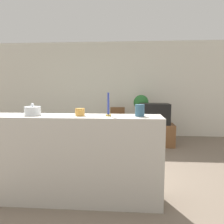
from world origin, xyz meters
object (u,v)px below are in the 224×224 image
television (154,114)px  decorative_bowl (33,111)px  couch (58,144)px  potted_plant (141,104)px  wooden_chair (117,122)px

television → decorative_bowl: size_ratio=3.69×
couch → potted_plant: potted_plant is taller
couch → decorative_bowl: 1.88m
television → decorative_bowl: (-1.78, -2.69, 0.35)m
decorative_bowl → television: bearing=56.4°
couch → potted_plant: (1.75, 1.62, 0.71)m
potted_plant → decorative_bowl: bearing=-114.7°
television → wooden_chair: 1.12m
couch → television: size_ratio=2.54×
wooden_chair → potted_plant: potted_plant is taller
couch → television: television is taller
television → wooden_chair: television is taller
potted_plant → wooden_chair: bearing=-179.7°
couch → potted_plant: 2.49m
television → potted_plant: 0.68m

